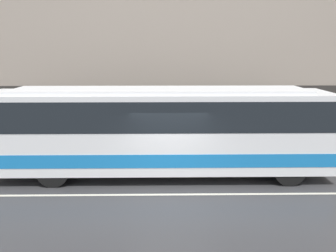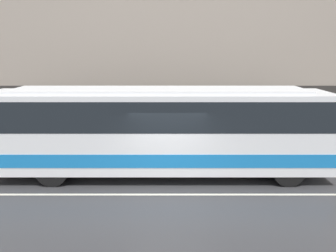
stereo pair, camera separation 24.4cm
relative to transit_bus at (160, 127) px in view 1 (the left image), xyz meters
The scene contains 6 objects.
ground_plane 2.58m from the transit_bus, 80.58° to the right, with size 60.00×60.00×0.00m, color #38383A.
sidewalk 3.78m from the transit_bus, 84.78° to the left, with size 60.00×2.43×0.16m.
building_facade 6.72m from the transit_bus, 86.28° to the left, with size 60.00×0.35×13.50m.
lane_stripe 2.58m from the transit_bus, 80.58° to the right, with size 54.00×0.14×0.01m.
transit_bus is the anchor object (origin of this frame).
pedestrian_waiting 5.74m from the transit_bus, 135.33° to the left, with size 0.36×0.36×1.61m.
Camera 1 is at (-0.24, -11.05, 4.48)m, focal length 40.00 mm.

